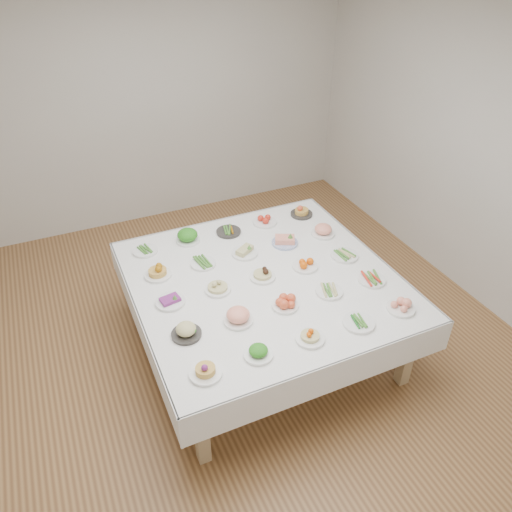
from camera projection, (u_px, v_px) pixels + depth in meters
name	position (u px, v px, depth m)	size (l,w,h in m)	color
room_envelope	(221.00, 150.00, 3.58)	(5.02, 5.02, 2.81)	olive
display_table	(263.00, 285.00, 4.16)	(2.12, 2.12, 0.75)	white
dish_0	(205.00, 370.00, 3.23)	(0.22, 0.22, 0.11)	white
dish_1	(258.00, 351.00, 3.37)	(0.20, 0.20, 0.11)	white
dish_2	(310.00, 335.00, 3.50)	(0.21, 0.21, 0.10)	white
dish_3	(359.00, 322.00, 3.65)	(0.23, 0.23, 0.05)	white
dish_4	(401.00, 305.00, 3.77)	(0.21, 0.21, 0.10)	white
dish_5	(186.00, 330.00, 3.53)	(0.21, 0.21, 0.11)	#2E2C29
dish_6	(238.00, 316.00, 3.65)	(0.22, 0.22, 0.12)	white
dish_7	(285.00, 303.00, 3.80)	(0.20, 0.20, 0.09)	white
dish_8	(329.00, 291.00, 3.95)	(0.21, 0.21, 0.05)	white
dish_9	(372.00, 279.00, 4.07)	(0.22, 0.22, 0.06)	white
dish_10	(170.00, 300.00, 3.84)	(0.23, 0.23, 0.09)	white
dish_11	(218.00, 285.00, 3.95)	(0.23, 0.23, 0.13)	white
dish_12	(263.00, 272.00, 4.09)	(0.21, 0.21, 0.12)	white
dish_13	(305.00, 263.00, 4.22)	(0.21, 0.21, 0.10)	white
dish_14	(344.00, 254.00, 4.36)	(0.24, 0.24, 0.06)	white
dish_15	(157.00, 270.00, 4.11)	(0.22, 0.22, 0.13)	white
dish_16	(203.00, 262.00, 4.26)	(0.22, 0.21, 0.06)	white
dish_17	(245.00, 251.00, 4.39)	(0.23, 0.23, 0.10)	white
dish_18	(285.00, 239.00, 4.52)	(0.24, 0.23, 0.11)	#4C66B2
dish_19	(323.00, 230.00, 4.65)	(0.21, 0.21, 0.11)	white
dish_20	(145.00, 250.00, 4.42)	(0.22, 0.22, 0.05)	white
dish_21	(188.00, 236.00, 4.55)	(0.22, 0.22, 0.12)	white
dish_22	(229.00, 231.00, 4.69)	(0.23, 0.23, 0.05)	#2E2C29
dish_23	(265.00, 220.00, 4.82)	(0.23, 0.23, 0.09)	white
dish_24	(302.00, 210.00, 4.95)	(0.21, 0.21, 0.13)	#2E2C29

